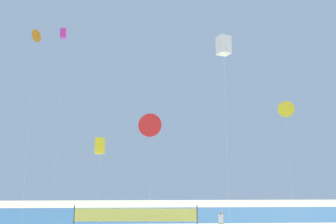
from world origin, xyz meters
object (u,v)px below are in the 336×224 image
at_px(kite_yellow_box, 100,146).
at_px(kite_red_delta, 150,126).
at_px(kite_white_box, 224,46).
at_px(kite_magenta_box, 63,34).
at_px(volleyball_net, 136,216).
at_px(kite_yellow_delta, 286,110).
at_px(kite_orange_delta, 35,36).
at_px(beachgoer_white_shirt, 221,221).

bearing_deg(kite_yellow_box, kite_red_delta, 49.14).
height_order(kite_white_box, kite_magenta_box, kite_magenta_box).
bearing_deg(volleyball_net, kite_magenta_box, 134.98).
height_order(kite_yellow_delta, kite_red_delta, kite_yellow_delta).
bearing_deg(kite_yellow_delta, kite_red_delta, -156.41).
xyz_separation_m(kite_white_box, kite_orange_delta, (-15.53, 16.00, 6.93)).
bearing_deg(volleyball_net, beachgoer_white_shirt, 23.74).
bearing_deg(beachgoer_white_shirt, kite_magenta_box, -144.19).
height_order(volleyball_net, kite_magenta_box, kite_magenta_box).
bearing_deg(kite_yellow_delta, kite_orange_delta, 174.66).
height_order(volleyball_net, kite_red_delta, kite_red_delta).
xyz_separation_m(volleyball_net, kite_white_box, (4.92, -8.37, 9.76)).
bearing_deg(kite_yellow_box, kite_yellow_delta, 30.18).
bearing_deg(kite_red_delta, kite_yellow_delta, 23.59).
relative_size(kite_white_box, kite_magenta_box, 0.62).
bearing_deg(kite_magenta_box, kite_yellow_box, -64.10).
xyz_separation_m(volleyball_net, kite_red_delta, (1.00, -0.18, 6.56)).
relative_size(kite_yellow_delta, kite_magenta_box, 0.59).
bearing_deg(kite_magenta_box, kite_red_delta, -42.25).
bearing_deg(kite_white_box, kite_yellow_delta, 57.50).
height_order(volleyball_net, kite_orange_delta, kite_orange_delta).
distance_m(volleyball_net, kite_yellow_box, 6.46).
height_order(kite_orange_delta, kite_yellow_box, kite_orange_delta).
relative_size(kite_yellow_delta, kite_red_delta, 1.26).
distance_m(volleyball_net, kite_yellow_delta, 17.22).
height_order(kite_yellow_delta, kite_yellow_box, kite_yellow_delta).
bearing_deg(kite_orange_delta, kite_white_box, -45.85).
xyz_separation_m(kite_orange_delta, kite_red_delta, (11.61, -7.80, -10.13)).
distance_m(volleyball_net, kite_red_delta, 6.64).
bearing_deg(beachgoer_white_shirt, volleyball_net, -101.80).
distance_m(beachgoer_white_shirt, kite_magenta_box, 23.66).
bearing_deg(kite_yellow_box, beachgoer_white_shirt, 37.37).
distance_m(beachgoer_white_shirt, volleyball_net, 7.43).
height_order(beachgoer_white_shirt, volleyball_net, volleyball_net).
xyz_separation_m(kite_yellow_delta, kite_yellow_box, (-15.87, -9.23, -4.32)).
distance_m(beachgoer_white_shirt, kite_yellow_box, 12.51).
xyz_separation_m(kite_orange_delta, kite_magenta_box, (2.68, 0.31, 0.44)).
bearing_deg(kite_white_box, kite_yellow_box, 147.71).
xyz_separation_m(kite_yellow_delta, kite_red_delta, (-12.67, -5.53, -2.44)).
distance_m(kite_yellow_box, kite_magenta_box, 18.09).
height_order(kite_orange_delta, kite_magenta_box, kite_magenta_box).
distance_m(kite_yellow_delta, kite_magenta_box, 23.22).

